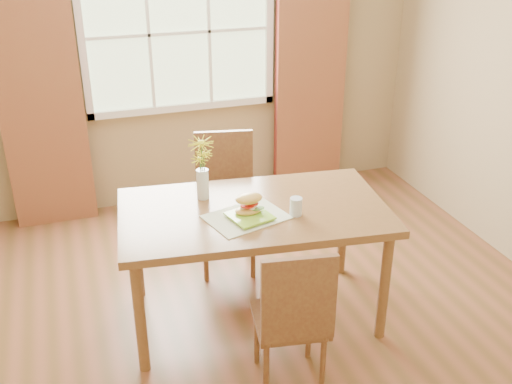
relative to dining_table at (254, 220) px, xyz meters
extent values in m
cube|color=brown|center=(-0.03, 0.00, -0.72)|extent=(4.20, 3.80, 0.02)
cube|color=tan|center=(-0.03, 1.91, 0.64)|extent=(4.20, 0.02, 2.70)
cube|color=tan|center=(-0.03, -1.91, 0.64)|extent=(4.20, 0.02, 2.70)
cube|color=#B5CC9A|center=(-0.03, 1.88, 0.79)|extent=(1.50, 0.02, 1.20)
cube|color=white|center=(-0.03, 1.85, 0.16)|extent=(1.62, 0.04, 0.06)
cube|color=white|center=(-0.81, 1.85, 0.79)|extent=(0.06, 0.04, 1.32)
cube|color=white|center=(0.75, 1.85, 0.79)|extent=(0.06, 0.04, 1.32)
cube|color=white|center=(-0.03, 1.85, 0.79)|extent=(1.50, 0.03, 0.02)
cube|color=maroon|center=(-1.18, 1.78, 0.39)|extent=(0.65, 0.08, 2.20)
cube|color=maroon|center=(1.12, 1.78, 0.39)|extent=(0.65, 0.08, 2.20)
cube|color=brown|center=(0.00, 0.00, 0.06)|extent=(1.71, 1.09, 0.05)
cylinder|color=brown|center=(-0.77, -0.29, -0.34)|extent=(0.06, 0.06, 0.74)
cylinder|color=brown|center=(0.68, -0.46, -0.34)|extent=(0.06, 0.06, 0.74)
cylinder|color=brown|center=(-0.68, 0.46, -0.34)|extent=(0.06, 0.06, 0.74)
cylinder|color=brown|center=(0.77, 0.29, -0.34)|extent=(0.06, 0.06, 0.74)
cube|color=brown|center=(0.00, -0.62, -0.30)|extent=(0.44, 0.44, 0.04)
cube|color=brown|center=(-0.03, -0.79, -0.03)|extent=(0.38, 0.09, 0.49)
cylinder|color=brown|center=(-0.18, -0.75, -0.51)|extent=(0.03, 0.03, 0.39)
cylinder|color=brown|center=(0.13, -0.80, -0.51)|extent=(0.03, 0.03, 0.39)
cylinder|color=brown|center=(-0.13, -0.44, -0.51)|extent=(0.03, 0.03, 0.39)
cylinder|color=brown|center=(0.18, -0.49, -0.51)|extent=(0.03, 0.03, 0.39)
cube|color=brown|center=(0.00, 0.62, -0.26)|extent=(0.49, 0.49, 0.04)
cube|color=brown|center=(0.04, 0.81, 0.03)|extent=(0.42, 0.12, 0.54)
cylinder|color=brown|center=(-0.20, 0.49, -0.49)|extent=(0.04, 0.04, 0.43)
cylinder|color=brown|center=(0.13, 0.42, -0.49)|extent=(0.04, 0.04, 0.43)
cylinder|color=brown|center=(-0.13, 0.82, -0.49)|extent=(0.04, 0.04, 0.43)
cylinder|color=brown|center=(0.20, 0.75, -0.49)|extent=(0.04, 0.04, 0.43)
cube|color=beige|center=(-0.08, -0.10, 0.08)|extent=(0.52, 0.44, 0.01)
cube|color=#8ED134|center=(-0.06, -0.12, 0.09)|extent=(0.28, 0.28, 0.01)
ellipsoid|color=#E9C14F|center=(-0.06, -0.08, 0.12)|extent=(0.17, 0.12, 0.05)
ellipsoid|color=#4C8C2D|center=(-0.01, -0.10, 0.14)|extent=(0.09, 0.06, 0.01)
cylinder|color=red|center=(-0.07, -0.08, 0.16)|extent=(0.09, 0.09, 0.01)
cylinder|color=red|center=(-0.04, -0.07, 0.16)|extent=(0.08, 0.08, 0.01)
ellipsoid|color=#E9C14F|center=(-0.06, -0.08, 0.20)|extent=(0.17, 0.12, 0.06)
cylinder|color=silver|center=(0.21, -0.16, 0.14)|extent=(0.07, 0.07, 0.11)
cylinder|color=silver|center=(0.21, -0.16, 0.13)|extent=(0.06, 0.06, 0.09)
cylinder|color=silver|center=(-0.26, 0.24, 0.18)|extent=(0.08, 0.08, 0.19)
cylinder|color=silver|center=(-0.26, 0.24, 0.13)|extent=(0.07, 0.07, 0.10)
cylinder|color=#3D7028|center=(-0.26, 0.24, 0.26)|extent=(0.01, 0.01, 0.36)
cylinder|color=#3D7028|center=(-0.24, 0.23, 0.23)|extent=(0.01, 0.01, 0.30)
cylinder|color=#3D7028|center=(-0.27, 0.25, 0.21)|extent=(0.01, 0.01, 0.26)
camera|label=1|loc=(-1.01, -3.06, 1.75)|focal=42.00mm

